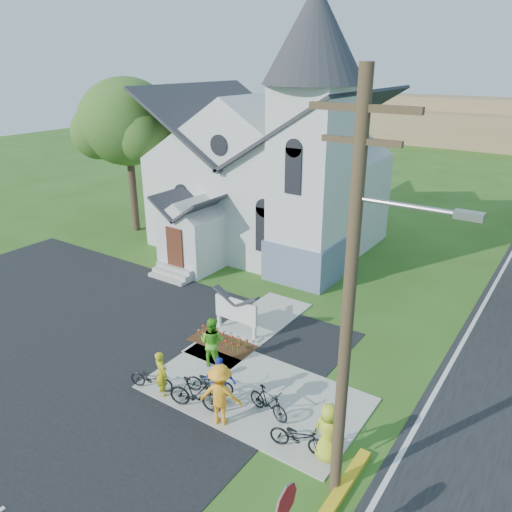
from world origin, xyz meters
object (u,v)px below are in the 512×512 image
Objects in this scene: church_sign at (236,311)px; bike_0 at (152,378)px; cyclist_2 at (220,382)px; bike_2 at (210,382)px; cyclist_4 at (328,433)px; bike_4 at (299,437)px; utility_pole at (352,295)px; bike_1 at (196,394)px; cyclist_0 at (161,373)px; cyclist_1 at (212,342)px; bike_3 at (268,402)px; cyclist_3 at (220,395)px.

bike_0 is at bearing -92.16° from church_sign.
cyclist_2 is 1.05× the size of bike_2.
bike_4 is (-0.79, -0.15, -0.42)m from cyclist_4.
utility_pole is 5.68× the size of bike_1.
cyclist_0 is 5.62m from cyclist_4.
utility_pole is 7.86m from cyclist_1.
cyclist_0 reaches higher than bike_0.
bike_2 is 2.13m from bike_3.
church_sign is at bearing 59.04° from bike_3.
cyclist_3 reaches higher than cyclist_4.
bike_3 is (0.98, 1.05, -0.50)m from cyclist_3.
bike_0 is at bearing -7.55° from cyclist_2.
cyclist_3 reaches higher than bike_4.
cyclist_2 is (-4.41, 0.93, -4.52)m from utility_pole.
church_sign is at bearing -85.46° from cyclist_1.
bike_4 is (5.28, 0.30, 0.04)m from bike_0.
utility_pole is 7.15m from bike_2.
cyclist_0 reaches higher than bike_4.
cyclist_3 is (2.83, 0.00, 0.57)m from bike_0.
church_sign is at bearing 144.40° from utility_pole.
cyclist_4 is (3.24, 0.44, -0.11)m from cyclist_3.
cyclist_2 is at bearing -90.68° from bike_0.
church_sign is at bearing -67.72° from cyclist_0.
cyclist_2 is at bearing -142.95° from cyclist_0.
cyclist_3 is at bearing 148.34° from bike_3.
bike_0 is (-6.73, 0.30, -4.95)m from utility_pole.
church_sign is 4.67m from bike_1.
cyclist_0 is at bearing 118.97° from bike_3.
bike_1 is 1.03× the size of cyclist_4.
cyclist_0 is (-6.26, 0.30, -4.58)m from utility_pole.
bike_3 is at bearing -42.58° from church_sign.
cyclist_3 is at bearing 106.18° from cyclist_2.
cyclist_0 is 1.55m from bike_2.
church_sign is 0.22× the size of utility_pole.
cyclist_4 is (-0.66, 0.74, -4.50)m from utility_pole.
bike_0 is 2.89m from cyclist_3.
bike_1 reaches higher than bike_3.
cyclist_3 is 2.52m from bike_4.
cyclist_3 is 1.13× the size of cyclist_4.
utility_pole is at bearing -109.72° from bike_1.
bike_2 is at bearing -59.31° from cyclist_3.
cyclist_1 is 0.94× the size of cyclist_3.
bike_1 is (1.83, 0.06, 0.13)m from bike_0.
bike_0 is 2.37m from cyclist_1.
cyclist_3 reaches higher than bike_2.
cyclist_3 is 1.16× the size of bike_4.
utility_pole reaches higher than cyclist_0.
cyclist_0 is 1.00× the size of bike_3.
cyclist_0 is 0.92× the size of cyclist_2.
bike_3 is at bearing -90.48° from bike_0.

